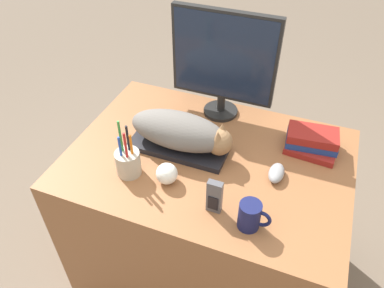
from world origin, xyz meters
TOP-DOWN VIEW (x-y plane):
  - desk at (0.00, 0.39)m, footprint 1.11×0.79m
  - keyboard at (-0.13, 0.40)m, footprint 0.40×0.17m
  - cat at (-0.11, 0.40)m, footprint 0.42×0.17m
  - monitor at (-0.05, 0.69)m, footprint 0.44×0.15m
  - computer_mouse at (0.27, 0.38)m, footprint 0.06×0.10m
  - coffee_mug at (0.23, 0.13)m, footprint 0.11×0.07m
  - pen_cup at (-0.25, 0.20)m, footprint 0.09×0.09m
  - baseball at (-0.10, 0.21)m, footprint 0.08×0.08m
  - phone at (0.10, 0.15)m, footprint 0.05×0.03m
  - book_stack at (0.37, 0.59)m, footprint 0.21×0.16m

SIDE VIEW (x-z plane):
  - desk at x=0.00m, z-range 0.00..0.78m
  - keyboard at x=-0.13m, z-range 0.78..0.80m
  - computer_mouse at x=0.27m, z-range 0.78..0.82m
  - baseball at x=-0.10m, z-range 0.78..0.86m
  - book_stack at x=0.37m, z-range 0.77..0.86m
  - coffee_mug at x=0.23m, z-range 0.78..0.88m
  - pen_cup at x=-0.25m, z-range 0.71..0.95m
  - phone at x=0.10m, z-range 0.78..0.91m
  - cat at x=-0.11m, z-range 0.80..0.94m
  - monitor at x=-0.05m, z-range 0.80..1.28m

